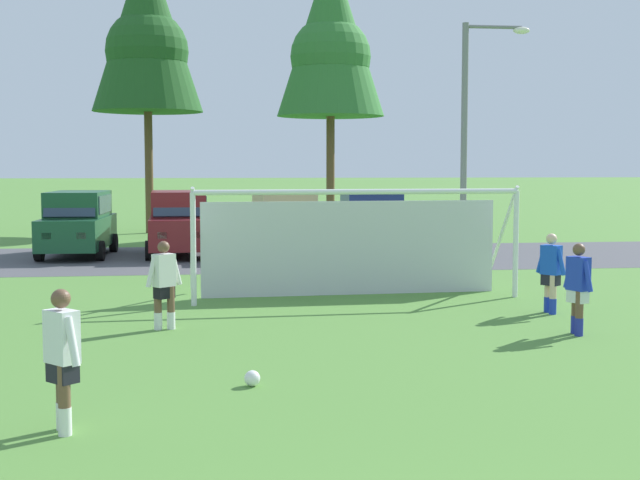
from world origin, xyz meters
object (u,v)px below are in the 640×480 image
object	(u,v)px
parked_car_slot_center_left	(284,223)
player_winger_right	(578,289)
soccer_ball	(252,378)
parked_car_slot_far_left	(78,223)
parked_car_slot_center	(371,223)
street_lamp	(470,144)
parked_car_slot_left	(179,222)
player_winger_left	(164,285)
player_midfield_center	(551,273)
soccer_goal	(352,241)
player_striker_near	(62,361)

from	to	relation	value
parked_car_slot_center_left	player_winger_right	bearing A→B (deg)	-73.63
soccer_ball	parked_car_slot_far_left	world-z (taller)	parked_car_slot_far_left
parked_car_slot_far_left	parked_car_slot_center	bearing A→B (deg)	-7.87
parked_car_slot_center_left	street_lamp	size ratio (longest dim) A/B	0.68
parked_car_slot_far_left	parked_car_slot_left	xyz separation A→B (m)	(3.32, -0.11, 0.00)
player_winger_right	street_lamp	xyz separation A→B (m)	(0.73, 8.99, 2.79)
parked_car_slot_center_left	player_winger_left	bearing A→B (deg)	-104.55
player_midfield_center	parked_car_slot_far_left	bearing A→B (deg)	131.75
soccer_ball	parked_car_slot_center_left	size ratio (longest dim) A/B	0.05
parked_car_slot_center_left	parked_car_slot_center	world-z (taller)	same
parked_car_slot_center_left	parked_car_slot_center	distance (m)	2.88
player_midfield_center	player_winger_left	bearing A→B (deg)	-174.10
player_winger_right	parked_car_slot_center	bearing A→B (deg)	95.23
soccer_goal	player_winger_left	world-z (taller)	soccer_goal
soccer_goal	player_winger_left	distance (m)	5.49
soccer_ball	street_lamp	xyz separation A→B (m)	(6.65, 11.90, 3.50)
player_winger_right	parked_car_slot_center_left	size ratio (longest dim) A/B	0.35
player_midfield_center	parked_car_slot_left	bearing A→B (deg)	122.46
player_winger_right	parked_car_slot_left	bearing A→B (deg)	117.22
player_striker_near	parked_car_slot_left	size ratio (longest dim) A/B	0.35
parked_car_slot_center	player_winger_left	bearing A→B (deg)	-116.70
parked_car_slot_far_left	parked_car_slot_center_left	distance (m)	6.89
player_winger_left	parked_car_slot_far_left	distance (m)	13.95
soccer_goal	player_winger_right	xyz separation A→B (m)	(3.25, -5.04, -0.47)
soccer_goal	street_lamp	world-z (taller)	street_lamp
player_winger_left	parked_car_slot_center_left	world-z (taller)	parked_car_slot_center_left
parked_car_slot_center_left	parked_car_slot_center	bearing A→B (deg)	-7.83
parked_car_slot_far_left	player_winger_left	bearing A→B (deg)	-75.15
soccer_ball	soccer_goal	xyz separation A→B (m)	(2.68, 7.95, 1.18)
soccer_ball	parked_car_slot_center_left	world-z (taller)	parked_car_slot_center_left
soccer_goal	player_midfield_center	world-z (taller)	soccer_goal
player_winger_left	parked_car_slot_center_left	distance (m)	12.95
player_winger_right	player_winger_left	bearing A→B (deg)	169.12
soccer_ball	parked_car_slot_left	size ratio (longest dim) A/B	0.05
soccer_ball	soccer_goal	world-z (taller)	soccer_goal
player_striker_near	player_winger_right	world-z (taller)	same
player_winger_left	player_winger_right	bearing A→B (deg)	-10.88
soccer_ball	player_striker_near	distance (m)	2.93
parked_car_slot_center_left	parked_car_slot_center	size ratio (longest dim) A/B	1.01
soccer_goal	parked_car_slot_far_left	distance (m)	12.49
player_winger_left	street_lamp	world-z (taller)	street_lamp
player_striker_near	parked_car_slot_center	size ratio (longest dim) A/B	0.35
soccer_ball	parked_car_slot_far_left	bearing A→B (deg)	105.67
player_winger_right	parked_car_slot_center	xyz separation A→B (m)	(-1.24, 13.55, 0.29)
player_striker_near	street_lamp	bearing A→B (deg)	57.09
parked_car_slot_left	street_lamp	xyz separation A→B (m)	(8.32, -5.79, 2.50)
player_striker_near	parked_car_slot_far_left	size ratio (longest dim) A/B	0.35
player_striker_near	street_lamp	world-z (taller)	street_lamp
player_winger_right	parked_car_slot_center_left	world-z (taller)	parked_car_slot_center_left
player_striker_near	parked_car_slot_center_left	bearing A→B (deg)	77.78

